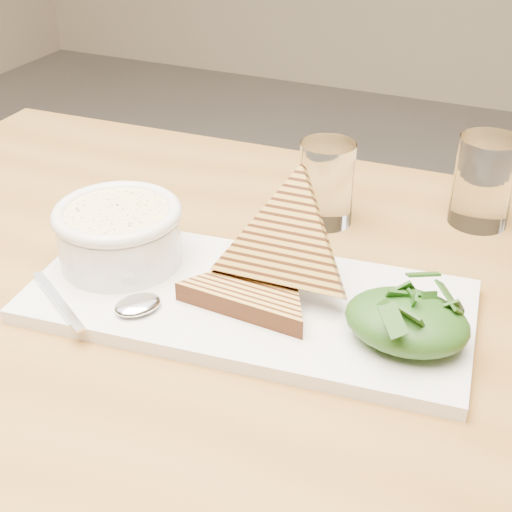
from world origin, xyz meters
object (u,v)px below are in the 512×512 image
at_px(soup_bowl, 120,240).
at_px(glass_far, 484,181).
at_px(table_top, 296,353).
at_px(platter, 248,301).
at_px(glass_near, 326,183).

height_order(soup_bowl, glass_far, glass_far).
bearing_deg(soup_bowl, glass_far, 39.62).
bearing_deg(table_top, soup_bowl, 172.29).
relative_size(platter, glass_near, 4.36).
xyz_separation_m(soup_bowl, glass_near, (0.16, 0.20, 0.01)).
bearing_deg(platter, table_top, -21.51).
bearing_deg(glass_near, platter, -92.55).
bearing_deg(glass_near, soup_bowl, -128.53).
distance_m(platter, glass_near, 0.21).
relative_size(table_top, glass_near, 12.62).
bearing_deg(glass_far, soup_bowl, -140.38).
xyz_separation_m(platter, glass_far, (0.18, 0.28, 0.05)).
bearing_deg(glass_near, table_top, -76.85).
height_order(platter, glass_far, glass_far).
relative_size(platter, soup_bowl, 3.41).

